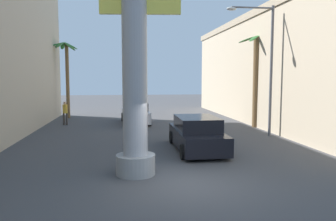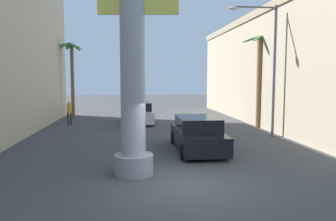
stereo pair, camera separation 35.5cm
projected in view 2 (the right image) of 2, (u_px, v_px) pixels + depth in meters
ground_plane at (157, 133)px, 20.09m from camera, size 93.96×93.96×0.00m
building_right at (309, 69)px, 24.07m from camera, size 8.95×28.14×8.06m
neon_sign_pole at (133, 31)px, 10.97m from camera, size 3.07×1.36×11.07m
street_lamp at (267, 58)px, 18.51m from camera, size 2.80×0.28×7.43m
car_lead at (197, 134)px, 15.21m from camera, size 2.13×4.91×1.56m
car_far at (139, 113)px, 24.34m from camera, size 2.10×4.48×1.56m
palm_tree_mid_right at (260, 74)px, 21.94m from camera, size 2.49×2.47×6.25m
palm_tree_far_left at (71, 67)px, 27.58m from camera, size 2.38×2.39×6.38m
pedestrian_far_left at (69, 111)px, 23.56m from camera, size 0.37×0.37×1.69m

